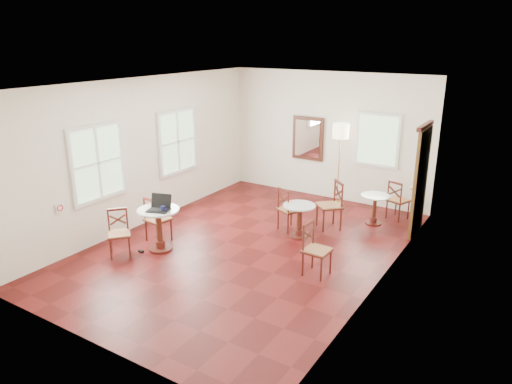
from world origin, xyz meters
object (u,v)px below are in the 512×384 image
at_px(chair_back_b, 330,205).
at_px(water_glass, 149,206).
at_px(power_adapter, 141,251).
at_px(chair_near_b, 119,233).
at_px(chair_mid_a, 289,209).
at_px(cafe_table_mid, 299,217).
at_px(floor_lamp, 341,137).
at_px(chair_mid_b, 316,249).
at_px(navy_mug, 163,209).
at_px(cafe_table_near, 159,225).
at_px(chair_back_a, 398,200).
at_px(mouse, 160,208).
at_px(cafe_table_back, 375,206).
at_px(laptop, 160,206).
at_px(chair_near_a, 157,219).

bearing_deg(chair_back_b, water_glass, -86.75).
relative_size(chair_back_b, power_adapter, 10.48).
relative_size(chair_near_b, chair_mid_a, 0.95).
bearing_deg(cafe_table_mid, chair_mid_a, 147.58).
relative_size(chair_near_b, floor_lamp, 0.45).
bearing_deg(floor_lamp, power_adapter, -114.41).
height_order(chair_mid_b, floor_lamp, floor_lamp).
bearing_deg(power_adapter, navy_mug, 30.62).
relative_size(chair_back_b, navy_mug, 7.83).
height_order(cafe_table_near, chair_back_a, chair_back_a).
xyz_separation_m(floor_lamp, mouse, (-1.75, -4.05, -0.79)).
distance_m(cafe_table_back, chair_back_a, 0.63).
height_order(cafe_table_mid, chair_mid_a, chair_mid_a).
bearing_deg(water_glass, cafe_table_back, 48.35).
relative_size(cafe_table_back, chair_mid_a, 0.71).
height_order(navy_mug, water_glass, water_glass).
distance_m(chair_mid_a, power_adapter, 2.99).
xyz_separation_m(chair_back_a, chair_back_b, (-1.01, -1.24, 0.07)).
height_order(cafe_table_near, chair_near_b, chair_near_b).
bearing_deg(chair_mid_b, cafe_table_near, 105.52).
bearing_deg(navy_mug, power_adapter, -149.38).
distance_m(laptop, mouse, 0.08).
bearing_deg(mouse, cafe_table_mid, 20.95).
relative_size(laptop, water_glass, 4.11).
relative_size(chair_near_b, water_glass, 7.57).
distance_m(chair_mid_a, chair_mid_b, 1.93).
distance_m(chair_near_a, chair_mid_b, 3.16).
relative_size(chair_mid_a, water_glass, 7.96).
relative_size(cafe_table_back, power_adapter, 6.71).
bearing_deg(floor_lamp, chair_near_b, -115.56).
distance_m(cafe_table_mid, navy_mug, 2.61).
height_order(chair_mid_a, chair_back_b, chair_back_b).
relative_size(cafe_table_back, water_glass, 5.67).
relative_size(cafe_table_back, chair_back_a, 0.74).
bearing_deg(cafe_table_near, water_glass, -150.06).
bearing_deg(chair_near_b, chair_back_a, 1.99).
height_order(chair_back_a, floor_lamp, floor_lamp).
height_order(laptop, mouse, laptop).
bearing_deg(cafe_table_mid, chair_near_a, -143.95).
relative_size(chair_mid_a, navy_mug, 7.04).
relative_size(chair_back_a, floor_lamp, 0.45).
distance_m(chair_back_b, power_adapter, 3.82).
bearing_deg(laptop, cafe_table_near, 152.74).
xyz_separation_m(chair_back_b, floor_lamp, (-0.45, 1.46, 1.11)).
bearing_deg(chair_mid_b, mouse, 104.76).
distance_m(floor_lamp, laptop, 4.50).
bearing_deg(water_glass, chair_mid_a, 52.33).
relative_size(cafe_table_back, laptop, 1.38).
xyz_separation_m(cafe_table_near, floor_lamp, (1.75, 4.09, 1.11)).
bearing_deg(cafe_table_near, laptop, -8.81).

